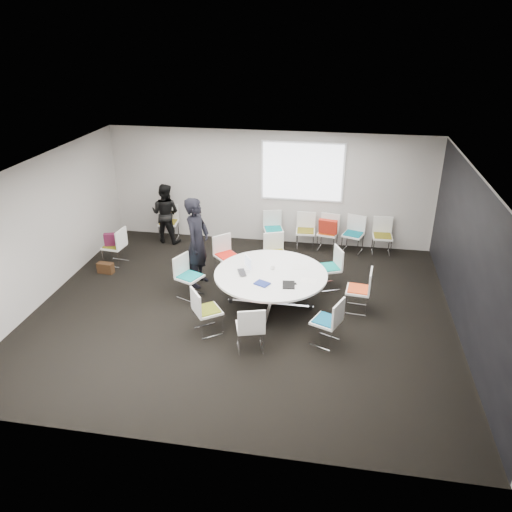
% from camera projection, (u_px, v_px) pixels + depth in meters
% --- Properties ---
extents(room_shell, '(8.08, 7.08, 2.88)m').
position_uv_depth(room_shell, '(247.00, 245.00, 9.12)').
color(room_shell, black).
rests_on(room_shell, ground).
extents(conference_table, '(2.17, 2.17, 0.73)m').
position_uv_depth(conference_table, '(271.00, 282.00, 9.65)').
color(conference_table, silver).
rests_on(conference_table, ground).
extents(projection_screen, '(1.90, 0.03, 1.35)m').
position_uv_depth(projection_screen, '(302.00, 172.00, 11.91)').
color(projection_screen, white).
rests_on(projection_screen, room_shell).
extents(chair_ring_a, '(0.49, 0.51, 0.88)m').
position_uv_depth(chair_ring_a, '(358.00, 298.00, 9.62)').
color(chair_ring_a, silver).
rests_on(chair_ring_a, ground).
extents(chair_ring_b, '(0.59, 0.60, 0.88)m').
position_uv_depth(chair_ring_b, '(329.00, 275.00, 10.48)').
color(chair_ring_b, silver).
rests_on(chair_ring_b, ground).
extents(chair_ring_c, '(0.59, 0.58, 0.88)m').
position_uv_depth(chair_ring_c, '(275.00, 261.00, 11.11)').
color(chair_ring_c, silver).
rests_on(chair_ring_c, ground).
extents(chair_ring_d, '(0.64, 0.64, 0.88)m').
position_uv_depth(chair_ring_d, '(227.00, 263.00, 11.01)').
color(chair_ring_d, silver).
rests_on(chair_ring_d, ground).
extents(chair_ring_e, '(0.59, 0.60, 0.88)m').
position_uv_depth(chair_ring_e, '(190.00, 284.00, 10.11)').
color(chair_ring_e, silver).
rests_on(chair_ring_e, ground).
extents(chair_ring_f, '(0.63, 0.64, 0.88)m').
position_uv_depth(chair_ring_f, '(207.00, 319.00, 8.94)').
color(chair_ring_f, silver).
rests_on(chair_ring_f, ground).
extents(chair_ring_g, '(0.57, 0.56, 0.88)m').
position_uv_depth(chair_ring_g, '(250.00, 336.00, 8.46)').
color(chair_ring_g, silver).
rests_on(chair_ring_g, ground).
extents(chair_ring_h, '(0.59, 0.60, 0.88)m').
position_uv_depth(chair_ring_h, '(326.00, 330.00, 8.62)').
color(chair_ring_h, silver).
rests_on(chair_ring_h, ground).
extents(chair_back_a, '(0.57, 0.56, 0.88)m').
position_uv_depth(chair_back_a, '(273.00, 236.00, 12.40)').
color(chair_back_a, silver).
rests_on(chair_back_a, ground).
extents(chair_back_b, '(0.48, 0.47, 0.88)m').
position_uv_depth(chair_back_b, '(305.00, 238.00, 12.29)').
color(chair_back_b, silver).
rests_on(chair_back_b, ground).
extents(chair_back_c, '(0.54, 0.53, 0.88)m').
position_uv_depth(chair_back_c, '(327.00, 239.00, 12.21)').
color(chair_back_c, silver).
rests_on(chair_back_c, ground).
extents(chair_back_d, '(0.58, 0.57, 0.88)m').
position_uv_depth(chair_back_d, '(353.00, 241.00, 12.11)').
color(chair_back_d, silver).
rests_on(chair_back_d, ground).
extents(chair_back_e, '(0.47, 0.46, 0.88)m').
position_uv_depth(chair_back_e, '(382.00, 243.00, 12.01)').
color(chair_back_e, silver).
rests_on(chair_back_e, ground).
extents(chair_spare_left, '(0.49, 0.50, 0.88)m').
position_uv_depth(chair_spare_left, '(116.00, 253.00, 11.48)').
color(chair_spare_left, silver).
rests_on(chair_spare_left, ground).
extents(chair_person_back, '(0.50, 0.49, 0.88)m').
position_uv_depth(chair_person_back, '(169.00, 229.00, 12.83)').
color(chair_person_back, silver).
rests_on(chair_person_back, ground).
extents(person_main, '(0.56, 0.76, 1.92)m').
position_uv_depth(person_main, '(197.00, 242.00, 10.32)').
color(person_main, black).
rests_on(person_main, ground).
extents(person_back, '(0.81, 0.67, 1.52)m').
position_uv_depth(person_back, '(165.00, 213.00, 12.47)').
color(person_back, black).
rests_on(person_back, ground).
extents(laptop, '(0.31, 0.38, 0.03)m').
position_uv_depth(laptop, '(244.00, 272.00, 9.57)').
color(laptop, '#333338').
rests_on(laptop, conference_table).
extents(laptop_lid, '(0.17, 0.26, 0.22)m').
position_uv_depth(laptop_lid, '(248.00, 262.00, 9.71)').
color(laptop_lid, silver).
rests_on(laptop_lid, conference_table).
extents(notebook_black, '(0.25, 0.32, 0.02)m').
position_uv_depth(notebook_black, '(289.00, 285.00, 9.12)').
color(notebook_black, black).
rests_on(notebook_black, conference_table).
extents(tablet_folio, '(0.32, 0.29, 0.03)m').
position_uv_depth(tablet_folio, '(262.00, 284.00, 9.16)').
color(tablet_folio, navy).
rests_on(tablet_folio, conference_table).
extents(papers_right, '(0.32, 0.25, 0.00)m').
position_uv_depth(papers_right, '(300.00, 267.00, 9.79)').
color(papers_right, white).
rests_on(papers_right, conference_table).
extents(papers_front, '(0.33, 0.25, 0.00)m').
position_uv_depth(papers_front, '(309.00, 281.00, 9.28)').
color(papers_front, white).
rests_on(papers_front, conference_table).
extents(cup, '(0.08, 0.08, 0.09)m').
position_uv_depth(cup, '(273.00, 267.00, 9.69)').
color(cup, white).
rests_on(cup, conference_table).
extents(phone, '(0.15, 0.11, 0.01)m').
position_uv_depth(phone, '(293.00, 284.00, 9.17)').
color(phone, black).
rests_on(phone, conference_table).
extents(maroon_bag, '(0.42, 0.26, 0.28)m').
position_uv_depth(maroon_bag, '(113.00, 239.00, 11.34)').
color(maroon_bag, '#521530').
rests_on(maroon_bag, chair_spare_left).
extents(brown_bag, '(0.37, 0.20, 0.24)m').
position_uv_depth(brown_bag, '(106.00, 268.00, 11.13)').
color(brown_bag, '#352011').
rests_on(brown_bag, ground).
extents(red_jacket, '(0.46, 0.24, 0.36)m').
position_uv_depth(red_jacket, '(328.00, 227.00, 11.83)').
color(red_jacket, '#B22515').
rests_on(red_jacket, chair_back_c).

